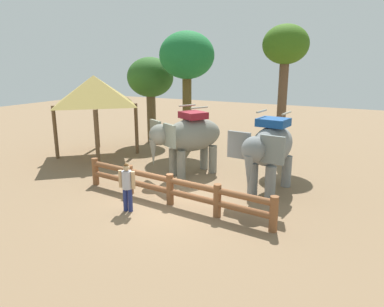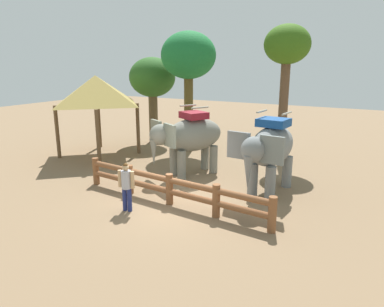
# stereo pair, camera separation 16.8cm
# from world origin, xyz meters

# --- Properties ---
(ground_plane) EXTENTS (60.00, 60.00, 0.00)m
(ground_plane) POSITION_xyz_m (0.00, 0.00, 0.00)
(ground_plane) COLOR #806548
(log_fence) EXTENTS (7.40, 0.88, 1.05)m
(log_fence) POSITION_xyz_m (0.00, -0.11, 0.61)
(log_fence) COLOR brown
(log_fence) RESTS_ON ground
(elephant_near_left) EXTENTS (2.71, 3.37, 2.89)m
(elephant_near_left) POSITION_xyz_m (-1.02, 3.04, 1.62)
(elephant_near_left) COLOR gray
(elephant_near_left) RESTS_ON ground
(elephant_center) EXTENTS (1.96, 3.47, 2.95)m
(elephant_center) POSITION_xyz_m (2.54, 2.50, 1.66)
(elephant_center) COLOR slate
(elephant_center) RESTS_ON ground
(tourist_woman_in_black) EXTENTS (0.55, 0.36, 1.58)m
(tourist_woman_in_black) POSITION_xyz_m (-0.88, -1.23, 0.91)
(tourist_woman_in_black) COLOR navy
(tourist_woman_in_black) RESTS_ON ground
(thatched_shelter) EXTENTS (3.88, 3.88, 4.00)m
(thatched_shelter) POSITION_xyz_m (-6.53, 3.55, 3.27)
(thatched_shelter) COLOR brown
(thatched_shelter) RESTS_ON ground
(tree_far_left) EXTENTS (2.64, 2.64, 4.90)m
(tree_far_left) POSITION_xyz_m (-6.00, 7.55, 3.66)
(tree_far_left) COLOR brown
(tree_far_left) RESTS_ON ground
(tree_back_center) EXTENTS (2.06, 2.06, 6.26)m
(tree_back_center) POSITION_xyz_m (1.75, 7.01, 5.08)
(tree_back_center) COLOR brown
(tree_back_center) RESTS_ON ground
(tree_far_right) EXTENTS (2.80, 2.80, 6.14)m
(tree_far_right) POSITION_xyz_m (-3.14, 6.72, 4.81)
(tree_far_right) COLOR brown
(tree_far_right) RESTS_ON ground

